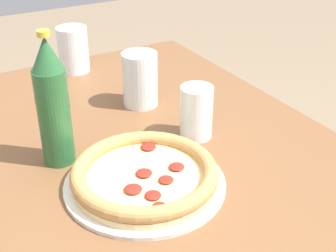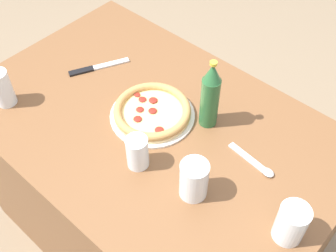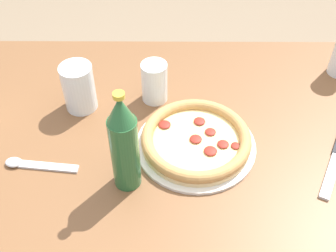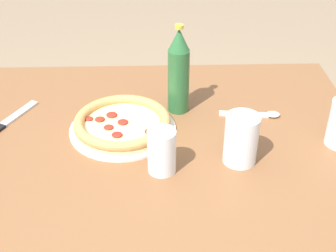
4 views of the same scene
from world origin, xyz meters
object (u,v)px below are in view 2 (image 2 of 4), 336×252
Objects in this scene: glass_lemonade at (2,89)px; knife at (96,68)px; pizza_margherita at (152,112)px; glass_iced_tea at (291,224)px; glass_mango_juice at (194,181)px; beer_bottle at (210,96)px; glass_cola at (137,153)px; spoon at (257,164)px.

knife is (0.10, 0.32, -0.06)m from glass_lemonade.
pizza_margherita is 0.57m from glass_iced_tea.
glass_mango_juice is (-0.27, -0.06, 0.00)m from glass_iced_tea.
beer_bottle is at bearing 156.29° from glass_iced_tea.
glass_cola reaches higher than spoon.
knife is (-0.47, -0.06, -0.12)m from beer_bottle.
beer_bottle is (0.57, 0.39, 0.06)m from glass_lemonade.
beer_bottle is at bearing 34.13° from glass_lemonade.
glass_cola is (-0.46, -0.10, -0.01)m from glass_iced_tea.
pizza_margherita is 1.66× the size of spoon.
glass_iced_tea is 0.24m from spoon.
beer_bottle is 1.19× the size of knife.
glass_cola is at bearing -168.30° from glass_iced_tea.
glass_lemonade is at bearing -145.80° from pizza_margherita.
glass_iced_tea is 0.71× the size of spoon.
pizza_margherita is at bearing 34.20° from glass_lemonade.
glass_lemonade is at bearing -156.42° from spoon.
glass_mango_juice reaches higher than knife.
pizza_margherita is 1.11× the size of beer_bottle.
glass_iced_tea is (0.56, -0.08, 0.03)m from pizza_margherita.
glass_iced_tea is (0.98, 0.21, -0.01)m from glass_lemonade.
glass_lemonade is 1.09× the size of glass_iced_tea.
pizza_margherita is at bearing 120.68° from glass_cola.
pizza_margherita is 1.32× the size of knife.
beer_bottle is 1.49× the size of spoon.
glass_lemonade is 1.20× the size of glass_cola.
pizza_margherita is 0.32m from knife.
glass_lemonade is 1.06× the size of glass_mango_juice.
glass_lemonade is 0.62× the size of knife.
beer_bottle reaches higher than glass_lemonade.
glass_lemonade is 0.78× the size of spoon.
pizza_margherita is at bearing -6.84° from knife.
pizza_margherita is 2.26× the size of glass_mango_juice.
glass_lemonade is 0.53m from glass_cola.
glass_iced_tea is at bearing 12.00° from glass_lemonade.
knife is (-0.61, 0.18, -0.05)m from glass_mango_juice.
glass_iced_tea is at bearing 13.21° from glass_mango_juice.
glass_mango_juice is 0.49× the size of beer_bottle.
spoon is at bearing 23.58° from glass_lemonade.
glass_iced_tea is 0.89m from knife.
beer_bottle is (0.05, 0.27, 0.07)m from glass_cola.
glass_iced_tea is 0.57× the size of knife.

